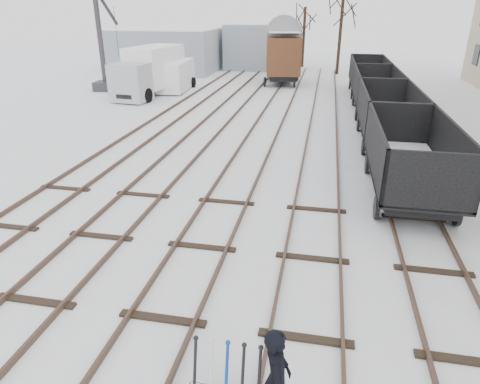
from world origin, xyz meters
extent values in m
plane|color=white|center=(0.00, 0.00, 0.00)|extent=(120.00, 120.00, 0.00)
cube|color=black|center=(-6.72, 14.00, 0.07)|extent=(0.07, 52.00, 0.15)
cube|color=black|center=(-5.28, 14.00, 0.07)|extent=(0.07, 52.00, 0.15)
cube|color=black|center=(-3.72, 14.00, 0.07)|extent=(0.07, 52.00, 0.15)
cube|color=black|center=(-2.28, 14.00, 0.07)|extent=(0.07, 52.00, 0.15)
cube|color=black|center=(-3.00, 2.00, 0.03)|extent=(1.90, 0.20, 0.08)
cube|color=black|center=(-0.72, 14.00, 0.07)|extent=(0.07, 52.00, 0.15)
cube|color=black|center=(0.72, 14.00, 0.07)|extent=(0.07, 52.00, 0.15)
cube|color=black|center=(0.00, 2.00, 0.03)|extent=(1.90, 0.20, 0.08)
cube|color=black|center=(2.28, 14.00, 0.07)|extent=(0.07, 52.00, 0.15)
cube|color=black|center=(3.72, 14.00, 0.07)|extent=(0.07, 52.00, 0.15)
cube|color=black|center=(3.00, 2.00, 0.03)|extent=(1.90, 0.20, 0.08)
cube|color=black|center=(5.28, 14.00, 0.07)|extent=(0.07, 52.00, 0.15)
cube|color=black|center=(6.72, 14.00, 0.07)|extent=(0.07, 52.00, 0.15)
cube|color=black|center=(6.00, 2.00, 0.03)|extent=(1.90, 0.20, 0.08)
cube|color=#959FA9|center=(-13.00, 36.00, 2.00)|extent=(10.00, 8.00, 4.00)
cube|color=white|center=(-13.00, 36.00, 4.05)|extent=(9.80, 7.84, 0.10)
cube|color=#959FA9|center=(-4.00, 40.00, 2.20)|extent=(7.00, 6.00, 4.40)
cube|color=white|center=(-4.00, 40.00, 4.45)|extent=(6.86, 5.88, 0.10)
cylinder|color=black|center=(1.37, -2.03, 0.95)|extent=(0.05, 0.31, 1.08)
cylinder|color=silver|center=(1.62, -2.03, 0.95)|extent=(0.05, 0.31, 1.08)
cylinder|color=#0B3096|center=(1.87, -2.03, 0.95)|extent=(0.05, 0.31, 1.08)
cylinder|color=black|center=(2.12, -2.03, 0.95)|extent=(0.05, 0.31, 1.08)
cylinder|color=black|center=(2.37, -2.03, 0.95)|extent=(0.05, 0.31, 1.08)
imported|color=black|center=(2.62, -1.93, 0.91)|extent=(0.51, 0.71, 1.82)
cube|color=black|center=(6.00, 7.83, 0.69)|extent=(2.04, 5.60, 0.42)
cube|color=black|center=(6.00, 7.83, 0.90)|extent=(2.55, 6.37, 0.13)
cube|color=black|center=(4.78, 7.83, 1.75)|extent=(0.11, 6.37, 1.70)
cube|color=black|center=(7.22, 7.83, 1.75)|extent=(0.11, 6.37, 1.70)
cube|color=white|center=(6.00, 7.83, 1.01)|extent=(2.29, 6.11, 0.06)
cylinder|color=black|center=(4.83, 5.79, 0.37)|extent=(0.13, 0.74, 0.74)
cylinder|color=black|center=(7.17, 9.86, 0.37)|extent=(0.13, 0.74, 0.74)
cube|color=black|center=(6.00, 14.23, 0.69)|extent=(2.04, 5.60, 0.42)
cube|color=black|center=(6.00, 14.23, 0.90)|extent=(2.55, 6.37, 0.13)
cube|color=black|center=(4.78, 14.23, 1.75)|extent=(0.11, 6.37, 1.70)
cube|color=black|center=(7.22, 14.23, 1.75)|extent=(0.11, 6.37, 1.70)
cube|color=white|center=(6.00, 14.23, 1.01)|extent=(2.29, 6.11, 0.06)
cylinder|color=black|center=(4.83, 12.19, 0.37)|extent=(0.13, 0.74, 0.74)
cylinder|color=black|center=(7.17, 16.26, 0.37)|extent=(0.13, 0.74, 0.74)
cube|color=black|center=(6.00, 20.63, 0.69)|extent=(2.04, 5.60, 0.42)
cube|color=black|center=(6.00, 20.63, 0.90)|extent=(2.55, 6.37, 0.13)
cube|color=black|center=(4.78, 20.63, 1.75)|extent=(0.11, 6.37, 1.70)
cube|color=black|center=(7.22, 20.63, 1.75)|extent=(0.11, 6.37, 1.70)
cube|color=white|center=(6.00, 20.63, 1.01)|extent=(2.29, 6.11, 0.06)
cylinder|color=black|center=(4.83, 18.59, 0.37)|extent=(0.13, 0.74, 0.74)
cylinder|color=black|center=(7.17, 22.66, 0.37)|extent=(0.13, 0.74, 0.74)
cube|color=black|center=(6.00, 27.03, 0.69)|extent=(2.04, 5.60, 0.42)
cube|color=black|center=(6.00, 27.03, 0.90)|extent=(2.55, 6.37, 0.13)
cube|color=black|center=(4.78, 27.03, 1.75)|extent=(0.11, 6.37, 1.70)
cube|color=black|center=(7.22, 27.03, 1.75)|extent=(0.11, 6.37, 1.70)
cube|color=white|center=(6.00, 27.03, 1.01)|extent=(2.29, 6.11, 0.06)
cylinder|color=black|center=(4.83, 24.99, 0.37)|extent=(0.13, 0.74, 0.74)
cylinder|color=black|center=(7.17, 29.06, 0.37)|extent=(0.13, 0.74, 0.74)
cube|color=black|center=(-0.77, 30.60, 0.72)|extent=(2.83, 5.15, 0.44)
cube|color=#522F18|center=(-0.77, 30.60, 2.39)|extent=(3.45, 5.88, 2.89)
cube|color=white|center=(-0.77, 30.60, 4.22)|extent=(3.15, 5.57, 0.04)
cylinder|color=black|center=(-2.00, 28.82, 0.39)|extent=(0.13, 0.78, 0.78)
cylinder|color=black|center=(0.45, 32.38, 0.39)|extent=(0.13, 0.78, 0.78)
cube|color=black|center=(-9.75, 23.55, 0.54)|extent=(2.07, 7.62, 0.30)
cube|color=#A4A7AD|center=(-9.75, 20.78, 1.34)|extent=(2.59, 2.25, 2.48)
cube|color=white|center=(-9.75, 24.34, 1.98)|extent=(3.07, 5.41, 2.77)
cube|color=white|center=(-9.75, 24.34, 3.39)|extent=(3.00, 5.30, 0.04)
cylinder|color=black|center=(-10.84, 20.97, 0.50)|extent=(0.30, 0.99, 0.99)
cylinder|color=black|center=(-8.66, 26.32, 0.50)|extent=(0.30, 0.99, 0.99)
cube|color=white|center=(-8.72, 25.71, 1.15)|extent=(2.55, 5.20, 2.07)
cube|color=white|center=(-8.72, 25.71, 2.21)|extent=(2.48, 5.08, 0.05)
cylinder|color=black|center=(-9.75, 24.10, 0.40)|extent=(0.25, 0.80, 0.80)
cylinder|color=black|center=(-7.68, 27.32, 0.40)|extent=(0.25, 0.80, 0.80)
cube|color=#2F2E34|center=(-13.98, 24.60, 0.35)|extent=(1.70, 1.70, 0.70)
cylinder|color=#2F2E34|center=(-13.98, 24.60, 3.48)|extent=(0.38, 0.38, 6.95)
cylinder|color=#2F2E34|center=(-13.98, 26.17, 6.26)|extent=(0.67, 4.43, 3.21)
cylinder|color=black|center=(-13.98, 27.99, 4.17)|extent=(0.03, 0.03, 3.91)
cylinder|color=black|center=(0.22, 42.00, 3.01)|extent=(0.30, 0.30, 6.02)
cylinder|color=black|center=(3.90, 37.27, 3.41)|extent=(0.30, 0.30, 6.83)
camera|label=1|loc=(3.01, -6.75, 6.10)|focal=32.00mm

